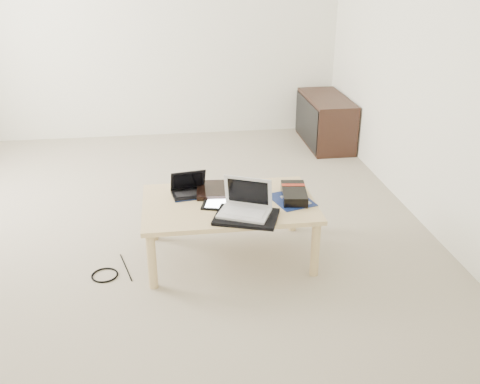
{
  "coord_description": "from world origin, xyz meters",
  "views": [
    {
      "loc": [
        0.15,
        -3.74,
        1.87
      ],
      "look_at": [
        0.58,
        -0.68,
        0.46
      ],
      "focal_mm": 40.0,
      "sensor_mm": 36.0,
      "label": 1
    }
  ],
  "objects": [
    {
      "name": "floor_cable_trail",
      "position": [
        -0.17,
        -0.73,
        0.0
      ],
      "size": [
        0.1,
        0.33,
        0.01
      ],
      "primitive_type": "cylinder",
      "rotation": [
        1.57,
        0.0,
        0.27
      ],
      "color": "black",
      "rests_on": "ground"
    },
    {
      "name": "floor_cable_coil",
      "position": [
        -0.3,
        -0.81,
        0.01
      ],
      "size": [
        0.19,
        0.19,
        0.01
      ],
      "primitive_type": "torus",
      "rotation": [
        0.0,
        0.0,
        -0.17
      ],
      "color": "black",
      "rests_on": "ground"
    },
    {
      "name": "media_cabinet",
      "position": [
        1.77,
        1.45,
        0.25
      ],
      "size": [
        0.41,
        0.9,
        0.5
      ],
      "color": "#351E15",
      "rests_on": "ground"
    },
    {
      "name": "cable_coil",
      "position": [
        0.41,
        -0.73,
        0.41
      ],
      "size": [
        0.13,
        0.13,
        0.01
      ],
      "primitive_type": "torus",
      "rotation": [
        0.0,
        0.0,
        -0.37
      ],
      "color": "black",
      "rests_on": "coffee_table"
    },
    {
      "name": "neoprene_sleeve",
      "position": [
        0.59,
        -0.92,
        0.41
      ],
      "size": [
        0.44,
        0.38,
        0.02
      ],
      "primitive_type": "cube",
      "rotation": [
        0.0,
        0.0,
        -0.34
      ],
      "color": "black",
      "rests_on": "coffee_table"
    },
    {
      "name": "gpu_box",
      "position": [
        0.94,
        -0.68,
        0.43
      ],
      "size": [
        0.19,
        0.32,
        0.07
      ],
      "color": "black",
      "rests_on": "coffee_table"
    },
    {
      "name": "book",
      "position": [
        0.48,
        -0.52,
        0.42
      ],
      "size": [
        0.35,
        0.3,
        0.03
      ],
      "color": "black",
      "rests_on": "coffee_table"
    },
    {
      "name": "white_laptop",
      "position": [
        0.59,
        -0.88,
        0.46
      ],
      "size": [
        0.36,
        0.31,
        0.21
      ],
      "color": "silver",
      "rests_on": "neoprene_sleeve"
    },
    {
      "name": "motherboard",
      "position": [
        0.92,
        -0.71,
        0.4
      ],
      "size": [
        0.3,
        0.33,
        0.01
      ],
      "color": "#0B1B4A",
      "rests_on": "coffee_table"
    },
    {
      "name": "coffee_table",
      "position": [
        0.51,
        -0.68,
        0.35
      ],
      "size": [
        1.1,
        0.7,
        0.4
      ],
      "color": "tan",
      "rests_on": "ground"
    },
    {
      "name": "netbook",
      "position": [
        0.27,
        -0.53,
        0.43
      ],
      "size": [
        0.25,
        0.2,
        0.16
      ],
      "color": "black",
      "rests_on": "coffee_table"
    },
    {
      "name": "remote",
      "position": [
        0.75,
        -0.57,
        0.41
      ],
      "size": [
        0.05,
        0.22,
        0.02
      ],
      "color": "#B5B5BA",
      "rests_on": "coffee_table"
    },
    {
      "name": "tablet",
      "position": [
        0.46,
        -0.71,
        0.41
      ],
      "size": [
        0.27,
        0.23,
        0.01
      ],
      "color": "black",
      "rests_on": "coffee_table"
    },
    {
      "name": "ground",
      "position": [
        0.0,
        0.0,
        0.0
      ],
      "size": [
        4.0,
        4.0,
        0.0
      ],
      "primitive_type": "plane",
      "color": "#AEA18D",
      "rests_on": "ground"
    }
  ]
}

